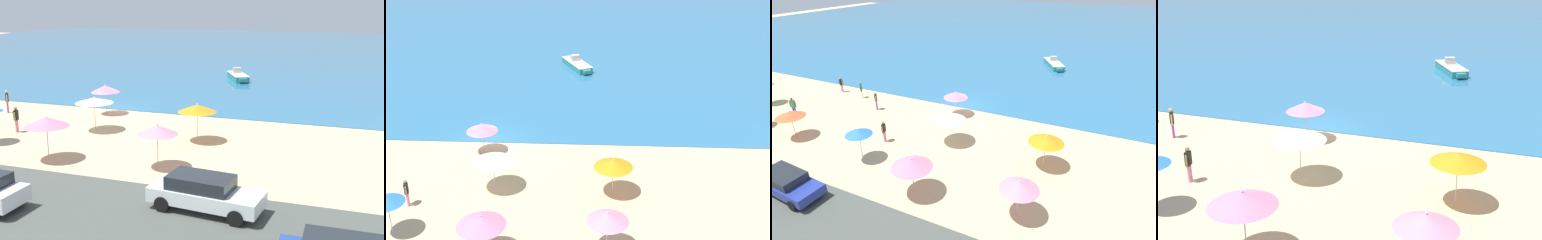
% 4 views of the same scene
% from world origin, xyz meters
% --- Properties ---
extents(ground_plane, '(160.00, 160.00, 0.00)m').
position_xyz_m(ground_plane, '(0.00, 0.00, 0.00)').
color(ground_plane, tan).
extents(sea, '(150.00, 110.00, 0.05)m').
position_xyz_m(sea, '(0.00, 55.00, 0.03)').
color(sea, '#2B668F').
rests_on(sea, ground_plane).
extents(beach_umbrella_0, '(2.14, 2.14, 2.34)m').
position_xyz_m(beach_umbrella_0, '(8.57, -11.56, 2.02)').
color(beach_umbrella_0, '#B2B2B7').
rests_on(beach_umbrella_0, ground_plane).
extents(beach_umbrella_1, '(2.33, 2.33, 2.36)m').
position_xyz_m(beach_umbrella_1, '(8.92, -6.35, 2.07)').
color(beach_umbrella_1, '#B2B2B7').
rests_on(beach_umbrella_1, ground_plane).
extents(beach_umbrella_2, '(2.49, 2.49, 2.29)m').
position_xyz_m(beach_umbrella_2, '(1.75, -6.13, 2.04)').
color(beach_umbrella_2, '#B2B2B7').
rests_on(beach_umbrella_2, ground_plane).
extents(beach_umbrella_4, '(2.15, 2.15, 2.27)m').
position_xyz_m(beach_umbrella_4, '(-0.01, -1.55, 1.94)').
color(beach_umbrella_4, '#B2B2B7').
rests_on(beach_umbrella_4, ground_plane).
extents(beach_umbrella_8, '(2.42, 2.42, 2.45)m').
position_xyz_m(beach_umbrella_8, '(2.51, -12.33, 2.12)').
color(beach_umbrella_8, '#B2B2B7').
rests_on(beach_umbrella_8, ground_plane).
extents(bather_1, '(0.39, 0.47, 1.75)m').
position_xyz_m(bather_1, '(-7.34, -3.69, 0.99)').
color(bather_1, '#A63DA0').
rests_on(bather_1, ground_plane).
extents(bather_2, '(0.32, 0.55, 1.71)m').
position_xyz_m(bather_2, '(-2.89, -8.17, 0.96)').
color(bather_2, pink).
rests_on(bather_2, ground_plane).
extents(skiff_nearshore, '(3.51, 5.24, 1.28)m').
position_xyz_m(skiff_nearshore, '(5.50, 17.69, 0.43)').
color(skiff_nearshore, teal).
rests_on(skiff_nearshore, sea).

